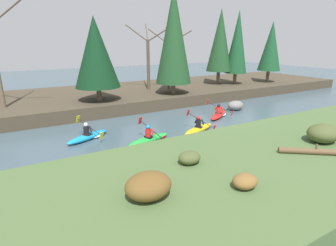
{
  "coord_description": "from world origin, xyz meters",
  "views": [
    {
      "loc": [
        -10.7,
        -12.88,
        5.23
      ],
      "look_at": [
        -3.31,
        0.3,
        0.55
      ],
      "focal_mm": 28.0,
      "sensor_mm": 36.0,
      "label": 1
    }
  ],
  "objects_px": {
    "kayaker_far_back": "(89,136)",
    "driftwood_log": "(311,151)",
    "kayaker_trailing": "(149,138)",
    "boulder_midstream": "(236,105)",
    "kayaker_lead": "(219,114)",
    "kayaker_middle": "(199,128)"
  },
  "relations": [
    {
      "from": "kayaker_lead",
      "to": "kayaker_trailing",
      "type": "relative_size",
      "value": 0.94
    },
    {
      "from": "kayaker_trailing",
      "to": "boulder_midstream",
      "type": "bearing_deg",
      "value": 3.28
    },
    {
      "from": "kayaker_trailing",
      "to": "boulder_midstream",
      "type": "distance_m",
      "value": 9.58
    },
    {
      "from": "driftwood_log",
      "to": "kayaker_trailing",
      "type": "bearing_deg",
      "value": 159.31
    },
    {
      "from": "kayaker_trailing",
      "to": "driftwood_log",
      "type": "distance_m",
      "value": 7.72
    },
    {
      "from": "kayaker_trailing",
      "to": "kayaker_far_back",
      "type": "relative_size",
      "value": 1.03
    },
    {
      "from": "kayaker_trailing",
      "to": "kayaker_far_back",
      "type": "bearing_deg",
      "value": 127.29
    },
    {
      "from": "kayaker_middle",
      "to": "kayaker_trailing",
      "type": "height_order",
      "value": "same"
    },
    {
      "from": "kayaker_far_back",
      "to": "boulder_midstream",
      "type": "distance_m",
      "value": 11.86
    },
    {
      "from": "kayaker_trailing",
      "to": "driftwood_log",
      "type": "height_order",
      "value": "driftwood_log"
    },
    {
      "from": "kayaker_trailing",
      "to": "driftwood_log",
      "type": "relative_size",
      "value": 1.28
    },
    {
      "from": "kayaker_far_back",
      "to": "boulder_midstream",
      "type": "height_order",
      "value": "kayaker_far_back"
    },
    {
      "from": "kayaker_trailing",
      "to": "kayaker_far_back",
      "type": "xyz_separation_m",
      "value": [
        -2.74,
        2.1,
        -0.02
      ]
    },
    {
      "from": "kayaker_far_back",
      "to": "driftwood_log",
      "type": "bearing_deg",
      "value": -77.07
    },
    {
      "from": "kayaker_far_back",
      "to": "boulder_midstream",
      "type": "xyz_separation_m",
      "value": [
        11.82,
        0.94,
        0.18
      ]
    },
    {
      "from": "boulder_midstream",
      "to": "kayaker_trailing",
      "type": "bearing_deg",
      "value": -161.51
    },
    {
      "from": "boulder_midstream",
      "to": "kayaker_middle",
      "type": "bearing_deg",
      "value": -152.83
    },
    {
      "from": "kayaker_trailing",
      "to": "boulder_midstream",
      "type": "height_order",
      "value": "kayaker_trailing"
    },
    {
      "from": "kayaker_middle",
      "to": "kayaker_far_back",
      "type": "xyz_separation_m",
      "value": [
        -6.12,
        1.98,
        -0.02
      ]
    },
    {
      "from": "kayaker_middle",
      "to": "driftwood_log",
      "type": "distance_m",
      "value": 6.62
    },
    {
      "from": "kayaker_far_back",
      "to": "driftwood_log",
      "type": "height_order",
      "value": "driftwood_log"
    },
    {
      "from": "kayaker_lead",
      "to": "boulder_midstream",
      "type": "bearing_deg",
      "value": -11.09
    }
  ]
}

